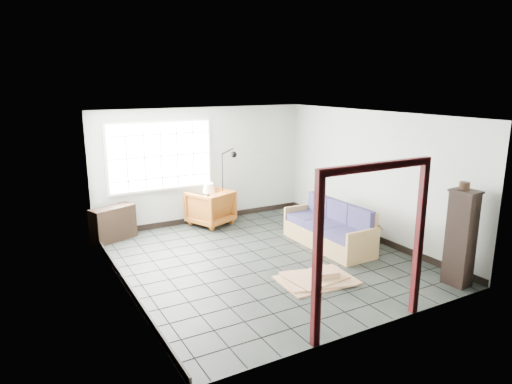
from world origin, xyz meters
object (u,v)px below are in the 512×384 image
futon_sofa (331,230)px  side_table (211,206)px  tall_shelf (461,237)px  armchair (210,206)px

futon_sofa → side_table: futon_sofa is taller
side_table → tall_shelf: 5.27m
armchair → tall_shelf: 5.27m
armchair → side_table: 0.02m
armchair → side_table: armchair is taller
futon_sofa → armchair: bearing=121.0°
side_table → tall_shelf: bearing=-66.0°
tall_shelf → futon_sofa: bearing=100.7°
futon_sofa → armchair: futon_sofa is taller
futon_sofa → tall_shelf: tall_shelf is taller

